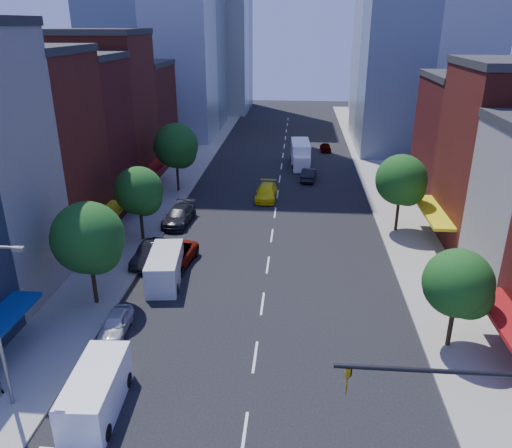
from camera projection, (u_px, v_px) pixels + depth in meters
The scene contains 23 objects.
ground at pixel (244, 435), 23.68m from camera, with size 220.00×220.00×0.00m, color black.
sidewalk_left at pixel (178, 181), 61.58m from camera, with size 5.00×120.00×0.15m, color gray.
sidewalk_right at pixel (383, 186), 59.63m from camera, with size 5.00×120.00×0.15m, color gray.
bldg_left_2 at pixel (18, 155), 41.25m from camera, with size 12.00×9.00×16.00m, color #5F1E16.
bldg_left_3 at pixel (64, 139), 49.29m from camera, with size 12.00×8.00×15.00m, color #511514.
bldg_left_4 at pixel (95, 114), 56.77m from camera, with size 12.00×9.00×17.00m, color #5F1E16.
bldg_left_5 at pixel (124, 117), 66.29m from camera, with size 12.00×10.00×13.00m, color #511514.
bldg_right_3 at pixel (483, 146), 51.01m from camera, with size 12.00×10.00×13.00m, color #511514.
tree_left_near at pixel (90, 241), 32.83m from camera, with size 4.80×4.80×7.30m.
tree_left_mid at pixel (140, 193), 43.12m from camera, with size 4.20×4.20×6.65m.
tree_left_far at pixel (177, 148), 55.80m from camera, with size 5.00×5.00×7.75m.
tree_right_near at pixel (461, 286), 28.52m from camera, with size 4.00×4.00×6.20m.
tree_right_far at pixel (403, 182), 44.89m from camera, with size 4.60×4.60×7.20m.
parked_car_front at pixel (116, 323), 31.32m from camera, with size 1.54×3.82×1.30m, color silver.
parked_car_second at pixel (151, 253), 40.45m from camera, with size 1.73×4.97×1.64m, color black.
parked_car_third at pixel (174, 257), 39.80m from camera, with size 2.67×5.80×1.61m, color #999999.
parked_car_rear at pixel (179, 216), 48.35m from camera, with size 2.29×5.64×1.64m, color black.
cargo_van_near at pixel (95, 394), 24.63m from camera, with size 2.49×5.56×2.32m.
cargo_van_far at pixel (165, 269), 37.14m from camera, with size 2.82×5.74×2.35m.
taxi at pixel (266, 192), 55.16m from camera, with size 2.18×5.37×1.56m, color #F9EE0D.
traffic_car_oncoming at pixel (309, 174), 61.68m from camera, with size 1.62×4.64×1.53m, color black.
traffic_car_far at pixel (326, 147), 75.89m from camera, with size 1.50×3.73×1.27m, color #999999.
box_truck at pixel (300, 155), 67.78m from camera, with size 2.78×8.02×3.18m.
Camera 1 is at (2.09, -18.07, 18.19)m, focal length 35.00 mm.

